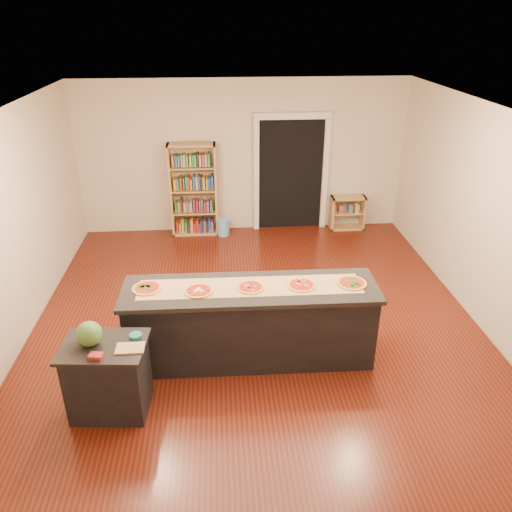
{
  "coord_description": "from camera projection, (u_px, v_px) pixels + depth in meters",
  "views": [
    {
      "loc": [
        -0.43,
        -5.52,
        3.84
      ],
      "look_at": [
        0.0,
        0.2,
        1.0
      ],
      "focal_mm": 35.0,
      "sensor_mm": 36.0,
      "label": 1
    }
  ],
  "objects": [
    {
      "name": "room",
      "position": [
        257.0,
        234.0,
        6.05
      ],
      "size": [
        6.0,
        7.0,
        2.8
      ],
      "color": "beige",
      "rests_on": "ground"
    },
    {
      "name": "doorway",
      "position": [
        291.0,
        167.0,
        9.29
      ],
      "size": [
        1.4,
        0.09,
        2.21
      ],
      "color": "black",
      "rests_on": "room"
    },
    {
      "name": "kitchen_island",
      "position": [
        251.0,
        323.0,
        5.93
      ],
      "size": [
        2.96,
        0.8,
        0.97
      ],
      "rotation": [
        0.0,
        0.0,
        -0.01
      ],
      "color": "black",
      "rests_on": "ground"
    },
    {
      "name": "side_counter",
      "position": [
        109.0,
        377.0,
        5.16
      ],
      "size": [
        0.84,
        0.62,
        0.83
      ],
      "rotation": [
        0.0,
        0.0,
        -0.08
      ],
      "color": "black",
      "rests_on": "ground"
    },
    {
      "name": "bookshelf",
      "position": [
        194.0,
        190.0,
        9.17
      ],
      "size": [
        0.86,
        0.31,
        1.72
      ],
      "primitive_type": "cube",
      "color": "tan",
      "rests_on": "ground"
    },
    {
      "name": "low_shelf",
      "position": [
        347.0,
        213.0,
        9.62
      ],
      "size": [
        0.65,
        0.28,
        0.65
      ],
      "primitive_type": "cube",
      "color": "tan",
      "rests_on": "ground"
    },
    {
      "name": "waste_bin",
      "position": [
        223.0,
        227.0,
        9.39
      ],
      "size": [
        0.22,
        0.22,
        0.32
      ],
      "primitive_type": "cylinder",
      "color": "#67A8E5",
      "rests_on": "ground"
    },
    {
      "name": "kraft_paper",
      "position": [
        250.0,
        287.0,
        5.74
      ],
      "size": [
        2.57,
        0.49,
        0.0
      ],
      "primitive_type": "cube",
      "rotation": [
        0.0,
        0.0,
        -0.01
      ],
      "color": "#A58055",
      "rests_on": "kitchen_island"
    },
    {
      "name": "watermelon",
      "position": [
        89.0,
        334.0,
        4.93
      ],
      "size": [
        0.26,
        0.26,
        0.26
      ],
      "primitive_type": "sphere",
      "color": "#144214",
      "rests_on": "side_counter"
    },
    {
      "name": "cutting_board",
      "position": [
        130.0,
        348.0,
        4.92
      ],
      "size": [
        0.28,
        0.19,
        0.02
      ],
      "primitive_type": "cube",
      "rotation": [
        0.0,
        0.0,
        0.0
      ],
      "color": "tan",
      "rests_on": "side_counter"
    },
    {
      "name": "package_red",
      "position": [
        96.0,
        356.0,
        4.78
      ],
      "size": [
        0.14,
        0.11,
        0.05
      ],
      "primitive_type": "cube",
      "rotation": [
        0.0,
        0.0,
        -0.19
      ],
      "color": "maroon",
      "rests_on": "side_counter"
    },
    {
      "name": "package_teal",
      "position": [
        136.0,
        336.0,
        5.07
      ],
      "size": [
        0.13,
        0.13,
        0.05
      ],
      "primitive_type": "cylinder",
      "color": "#195966",
      "rests_on": "side_counter"
    },
    {
      "name": "pizza_a",
      "position": [
        147.0,
        288.0,
        5.69
      ],
      "size": [
        0.33,
        0.33,
        0.02
      ],
      "color": "tan",
      "rests_on": "kitchen_island"
    },
    {
      "name": "pizza_b",
      "position": [
        199.0,
        291.0,
        5.63
      ],
      "size": [
        0.32,
        0.32,
        0.02
      ],
      "color": "tan",
      "rests_on": "kitchen_island"
    },
    {
      "name": "pizza_c",
      "position": [
        250.0,
        287.0,
        5.7
      ],
      "size": [
        0.31,
        0.31,
        0.02
      ],
      "color": "tan",
      "rests_on": "kitchen_island"
    },
    {
      "name": "pizza_d",
      "position": [
        301.0,
        285.0,
        5.75
      ],
      "size": [
        0.33,
        0.33,
        0.02
      ],
      "color": "tan",
      "rests_on": "kitchen_island"
    },
    {
      "name": "pizza_e",
      "position": [
        352.0,
        283.0,
        5.8
      ],
      "size": [
        0.34,
        0.34,
        0.02
      ],
      "color": "tan",
      "rests_on": "kitchen_island"
    }
  ]
}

